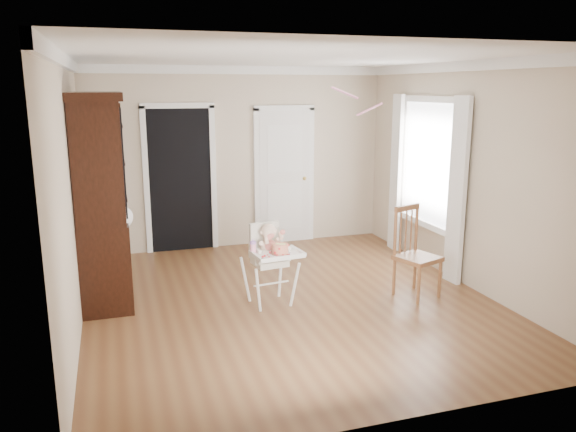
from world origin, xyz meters
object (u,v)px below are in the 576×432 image
object	(u,v)px
cake	(280,249)
china_cabinet	(101,199)
sippy_cup	(253,247)
dining_chair	(416,255)
high_chair	(270,255)

from	to	relation	value
cake	china_cabinet	xyz separation A→B (m)	(-1.80, 0.97, 0.47)
cake	china_cabinet	size ratio (longest dim) A/B	0.10
sippy_cup	china_cabinet	distance (m)	1.81
sippy_cup	cake	bearing A→B (deg)	-21.26
cake	china_cabinet	world-z (taller)	china_cabinet
dining_chair	sippy_cup	bearing A→B (deg)	155.90
cake	dining_chair	distance (m)	1.65
cake	china_cabinet	bearing A→B (deg)	151.86
dining_chair	high_chair	bearing A→B (deg)	151.87
sippy_cup	china_cabinet	size ratio (longest dim) A/B	0.07
high_chair	cake	bearing A→B (deg)	-81.46
high_chair	cake	xyz separation A→B (m)	(0.06, -0.21, 0.13)
china_cabinet	cake	bearing A→B (deg)	-28.14
cake	sippy_cup	distance (m)	0.29
high_chair	sippy_cup	size ratio (longest dim) A/B	5.71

